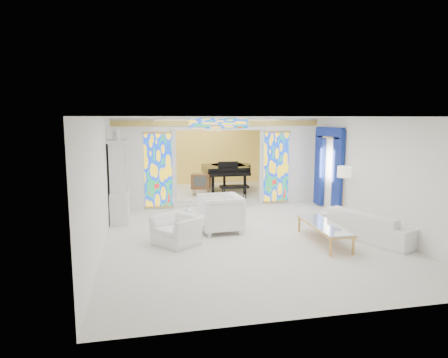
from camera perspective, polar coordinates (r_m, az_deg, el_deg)
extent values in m
plane|color=white|center=(11.90, 1.07, -5.85)|extent=(12.00, 12.00, 0.00)
cube|color=white|center=(11.52, 1.11, 8.75)|extent=(7.00, 12.00, 0.02)
cube|color=white|center=(17.48, -3.34, 3.77)|extent=(7.00, 0.02, 3.00)
cube|color=white|center=(6.02, 14.12, -5.79)|extent=(7.00, 0.02, 3.00)
cube|color=white|center=(11.36, -16.38, 0.82)|extent=(0.02, 12.00, 3.00)
cube|color=white|center=(12.86, 16.48, 1.69)|extent=(0.02, 12.00, 3.00)
cube|color=white|center=(13.31, -11.44, 2.09)|extent=(2.00, 0.18, 3.00)
cube|color=white|center=(14.25, 9.11, 2.58)|extent=(2.00, 0.18, 3.00)
cube|color=white|center=(13.48, -0.82, 7.88)|extent=(3.00, 0.18, 0.40)
cube|color=silver|center=(13.28, -7.09, 1.31)|extent=(0.12, 0.06, 2.60)
cube|color=silver|center=(13.85, 5.37, 1.64)|extent=(0.12, 0.06, 2.60)
cube|color=silver|center=(13.39, -0.74, 7.24)|extent=(3.24, 0.06, 0.12)
cube|color=#E9CA57|center=(13.38, -0.74, 7.96)|extent=(7.00, 0.05, 0.18)
cube|color=gold|center=(13.24, -9.37, 1.24)|extent=(0.90, 0.04, 2.40)
cube|color=gold|center=(14.01, 7.46, 1.69)|extent=(0.90, 0.04, 2.40)
cube|color=gold|center=(13.37, -0.73, 7.96)|extent=(2.00, 0.04, 0.34)
cube|color=white|center=(15.81, -2.27, -1.90)|extent=(6.80, 3.80, 0.18)
cube|color=#FFE258|center=(17.37, -3.28, 3.74)|extent=(6.70, 0.10, 2.90)
cylinder|color=#CF9448|center=(15.49, -1.52, 7.05)|extent=(0.48, 0.48, 0.30)
cube|color=navy|center=(12.87, 15.95, 1.04)|extent=(0.12, 0.55, 2.60)
cube|color=navy|center=(14.03, 13.48, 1.74)|extent=(0.12, 0.55, 2.60)
cube|color=navy|center=(13.36, 14.86, 6.52)|extent=(0.14, 1.70, 0.30)
cube|color=gold|center=(13.36, 14.83, 5.79)|extent=(0.12, 1.50, 0.06)
cube|color=silver|center=(12.11, -14.64, -3.69)|extent=(0.50, 1.40, 0.90)
cube|color=silver|center=(11.92, -14.84, 1.72)|extent=(0.44, 1.30, 1.40)
cube|color=white|center=(11.91, -13.74, 1.76)|extent=(0.01, 1.20, 1.30)
cube|color=silver|center=(11.86, -14.98, 5.27)|extent=(0.56, 1.46, 0.08)
cylinder|color=white|center=(11.51, -15.09, 5.77)|extent=(0.22, 0.22, 0.16)
sphere|color=white|center=(11.50, -15.13, 6.57)|extent=(0.20, 0.20, 0.20)
imported|color=white|center=(9.67, -6.66, -7.24)|extent=(1.35, 1.38, 0.67)
imported|color=white|center=(10.58, -0.57, -4.91)|extent=(1.15, 1.12, 0.99)
imported|color=white|center=(10.65, 20.04, -6.12)|extent=(1.87, 2.64, 0.72)
cylinder|color=silver|center=(10.41, -5.14, -5.06)|extent=(0.56, 0.56, 0.03)
cylinder|color=silver|center=(10.47, -5.12, -6.43)|extent=(0.09, 0.09, 0.50)
cylinder|color=silver|center=(10.54, -5.10, -7.72)|extent=(0.37, 0.37, 0.03)
imported|color=silver|center=(10.38, -5.15, -4.42)|extent=(0.23, 0.23, 0.20)
cube|color=white|center=(9.97, 14.09, -6.35)|extent=(0.68, 2.06, 0.04)
cube|color=#CF9448|center=(9.98, 14.09, -6.48)|extent=(0.71, 2.09, 0.03)
cube|color=#CF9448|center=(9.08, 14.98, -9.39)|extent=(0.05, 0.05, 0.42)
cube|color=#CF9448|center=(9.31, 17.98, -9.07)|extent=(0.05, 0.05, 0.42)
cube|color=#CF9448|center=(10.80, 10.68, -6.36)|extent=(0.05, 0.05, 0.42)
cube|color=#CF9448|center=(10.99, 13.27, -6.18)|extent=(0.05, 0.05, 0.42)
cylinder|color=#CF9448|center=(12.26, 16.52, -5.70)|extent=(0.34, 0.34, 0.03)
cylinder|color=#CF9448|center=(12.11, 16.66, -2.38)|extent=(0.04, 0.04, 1.48)
cylinder|color=silver|center=(12.00, 16.81, 1.00)|extent=(0.48, 0.48, 0.32)
cube|color=black|center=(15.47, 0.13, 1.35)|extent=(1.61, 1.72, 0.31)
cylinder|color=black|center=(15.91, 1.02, 1.55)|extent=(1.60, 1.60, 0.31)
cube|color=black|center=(14.52, 0.91, 0.70)|extent=(1.49, 0.35, 0.11)
cube|color=white|center=(14.43, 0.98, 0.73)|extent=(1.38, 0.12, 0.03)
cube|color=black|center=(14.86, 0.59, 1.99)|extent=(0.77, 0.04, 0.28)
cube|color=black|center=(13.94, 1.48, -1.11)|extent=(0.99, 0.40, 0.09)
cylinder|color=black|center=(14.69, -1.59, -1.00)|extent=(0.11, 0.11, 0.68)
cylinder|color=black|center=(14.94, 2.99, -0.84)|extent=(0.11, 0.11, 0.68)
cylinder|color=black|center=(16.20, 0.05, -0.09)|extent=(0.11, 0.11, 0.68)
cube|color=brown|center=(14.66, -3.30, -0.34)|extent=(0.79, 0.66, 0.55)
cube|color=#353A38|center=(14.44, -3.46, -0.35)|extent=(0.42, 0.16, 0.35)
cone|color=brown|center=(14.62, -4.41, -1.94)|extent=(0.05, 0.05, 0.24)
cone|color=brown|center=(14.53, -2.38, -1.99)|extent=(0.05, 0.05, 0.24)
cone|color=brown|center=(14.94, -4.16, -1.71)|extent=(0.05, 0.05, 0.24)
cone|color=brown|center=(14.85, -2.17, -1.76)|extent=(0.05, 0.05, 0.24)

